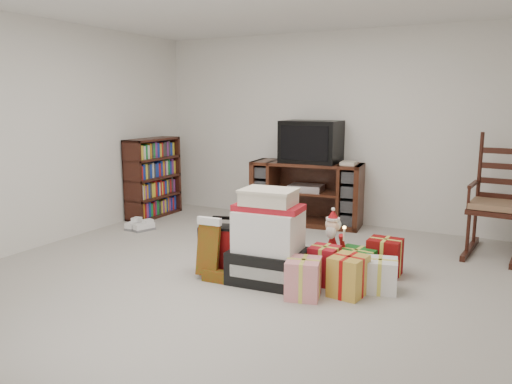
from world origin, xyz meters
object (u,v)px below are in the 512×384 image
at_px(red_suitcase, 220,250).
at_px(sneaker_pair, 139,226).
at_px(gift_pile, 268,243).
at_px(crt_television, 311,142).
at_px(tv_stand, 307,193).
at_px(mrs_claus_figurine, 243,238).
at_px(teddy_bear, 279,257).
at_px(santa_figurine, 332,248).
at_px(bookshelf, 153,179).
at_px(gift_cluster, 350,271).
at_px(rocking_chair, 496,212).

distance_m(red_suitcase, sneaker_pair, 2.00).
bearing_deg(sneaker_pair, gift_pile, -16.94).
height_order(red_suitcase, crt_television, crt_television).
height_order(tv_stand, mrs_claus_figurine, tv_stand).
distance_m(teddy_bear, crt_television, 2.17).
relative_size(santa_figurine, sneaker_pair, 1.78).
bearing_deg(bookshelf, crt_television, 15.32).
xyz_separation_m(santa_figurine, gift_cluster, (0.26, -0.28, -0.10)).
bearing_deg(bookshelf, mrs_claus_figurine, -28.31).
relative_size(bookshelf, rocking_chair, 0.83).
bearing_deg(sneaker_pair, mrs_claus_figurine, -7.92).
bearing_deg(santa_figurine, gift_cluster, -46.96).
bearing_deg(red_suitcase, sneaker_pair, 136.41).
height_order(tv_stand, gift_cluster, tv_stand).
distance_m(santa_figurine, gift_cluster, 0.40).
distance_m(red_suitcase, gift_cluster, 1.21).
bearing_deg(sneaker_pair, tv_stand, 40.87).
relative_size(tv_stand, rocking_chair, 1.11).
bearing_deg(mrs_claus_figurine, sneaker_pair, 167.29).
bearing_deg(gift_pile, rocking_chair, 42.87).
bearing_deg(sneaker_pair, bookshelf, 119.25).
bearing_deg(red_suitcase, rocking_chair, 23.62).
bearing_deg(bookshelf, sneaker_pair, -65.55).
xyz_separation_m(bookshelf, crt_television, (2.13, 0.58, 0.56)).
bearing_deg(red_suitcase, gift_cluster, -4.61).
height_order(gift_pile, mrs_claus_figurine, gift_pile).
bearing_deg(rocking_chair, sneaker_pair, -161.20).
height_order(rocking_chair, mrs_claus_figurine, rocking_chair).
xyz_separation_m(bookshelf, sneaker_pair, (0.32, -0.71, -0.48)).
bearing_deg(teddy_bear, sneaker_pair, 164.77).
distance_m(rocking_chair, mrs_claus_figurine, 2.70).
distance_m(bookshelf, gift_cluster, 3.58).
bearing_deg(santa_figurine, red_suitcase, -150.29).
bearing_deg(sneaker_pair, rocking_chair, 18.45).
bearing_deg(tv_stand, mrs_claus_figurine, -97.50).
bearing_deg(crt_television, red_suitcase, -92.40).
height_order(bookshelf, sneaker_pair, bookshelf).
relative_size(mrs_claus_figurine, gift_cluster, 0.49).
bearing_deg(rocking_chair, bookshelf, -171.34).
bearing_deg(gift_cluster, teddy_bear, 175.07).
bearing_deg(mrs_claus_figurine, red_suitcase, -84.46).
distance_m(gift_pile, gift_cluster, 0.76).
distance_m(tv_stand, gift_pile, 2.25).
distance_m(tv_stand, santa_figurine, 1.92).
height_order(teddy_bear, gift_cluster, teddy_bear).
relative_size(bookshelf, mrs_claus_figurine, 1.99).
bearing_deg(mrs_claus_figurine, bookshelf, 151.69).
bearing_deg(gift_cluster, bookshelf, 157.13).
xyz_separation_m(red_suitcase, sneaker_pair, (-1.77, 0.91, -0.19)).
distance_m(gift_cluster, crt_television, 2.47).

